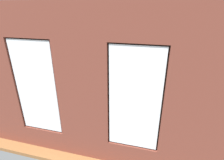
# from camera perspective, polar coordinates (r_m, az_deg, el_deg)

# --- Properties ---
(ground_plane) EXTENTS (6.92, 5.95, 0.10)m
(ground_plane) POSITION_cam_1_polar(r_m,az_deg,el_deg) (6.69, 0.42, -7.70)
(ground_plane) COLOR brown
(brick_wall_with_windows) EXTENTS (6.32, 0.30, 3.46)m
(brick_wall_with_windows) POSITION_cam_1_polar(r_m,az_deg,el_deg) (3.69, -9.60, -3.65)
(brick_wall_with_windows) COLOR brown
(brick_wall_with_windows) RESTS_ON ground_plane
(white_wall_right) EXTENTS (0.10, 4.95, 3.46)m
(white_wall_right) POSITION_cam_1_polar(r_m,az_deg,el_deg) (7.22, -24.89, 7.79)
(white_wall_right) COLOR white
(white_wall_right) RESTS_ON ground_plane
(couch_by_window) EXTENTS (1.87, 0.87, 0.80)m
(couch_by_window) POSITION_cam_1_polar(r_m,az_deg,el_deg) (5.10, -10.87, -13.88)
(couch_by_window) COLOR black
(couch_by_window) RESTS_ON ground_plane
(couch_left) EXTENTS (1.00, 1.79, 0.80)m
(couch_left) POSITION_cam_1_polar(r_m,az_deg,el_deg) (6.11, 22.72, -8.72)
(couch_left) COLOR black
(couch_left) RESTS_ON ground_plane
(coffee_table) EXTENTS (1.34, 0.90, 0.43)m
(coffee_table) POSITION_cam_1_polar(r_m,az_deg,el_deg) (6.86, 2.93, -2.85)
(coffee_table) COLOR olive
(coffee_table) RESTS_ON ground_plane
(cup_ceramic) EXTENTS (0.07, 0.07, 0.09)m
(cup_ceramic) POSITION_cam_1_polar(r_m,az_deg,el_deg) (6.95, 1.79, -1.63)
(cup_ceramic) COLOR #33567F
(cup_ceramic) RESTS_ON coffee_table
(candle_jar) EXTENTS (0.08, 0.08, 0.11)m
(candle_jar) POSITION_cam_1_polar(r_m,az_deg,el_deg) (6.90, 6.22, -1.84)
(candle_jar) COLOR #B7333D
(candle_jar) RESTS_ON coffee_table
(remote_silver) EXTENTS (0.17, 0.13, 0.02)m
(remote_silver) POSITION_cam_1_polar(r_m,az_deg,el_deg) (6.70, 3.54, -2.97)
(remote_silver) COLOR #B2B2B7
(remote_silver) RESTS_ON coffee_table
(media_console) EXTENTS (1.26, 0.42, 0.50)m
(media_console) POSITION_cam_1_polar(r_m,az_deg,el_deg) (7.45, -21.65, -3.45)
(media_console) COLOR black
(media_console) RESTS_ON ground_plane
(tv_flatscreen) EXTENTS (0.93, 0.20, 0.65)m
(tv_flatscreen) POSITION_cam_1_polar(r_m,az_deg,el_deg) (7.23, -22.30, 0.67)
(tv_flatscreen) COLOR black
(tv_flatscreen) RESTS_ON media_console
(papasan_chair) EXTENTS (1.02, 1.02, 0.66)m
(papasan_chair) POSITION_cam_1_polar(r_m,az_deg,el_deg) (7.79, 3.37, 0.78)
(papasan_chair) COLOR olive
(papasan_chair) RESTS_ON ground_plane
(potted_plant_corner_near_left) EXTENTS (0.52, 0.52, 0.81)m
(potted_plant_corner_near_left) POSITION_cam_1_polar(r_m,az_deg,el_deg) (8.15, 22.18, 0.88)
(potted_plant_corner_near_left) COLOR brown
(potted_plant_corner_near_left) RESTS_ON ground_plane
(potted_plant_between_couches) EXTENTS (0.77, 0.77, 0.97)m
(potted_plant_between_couches) POSITION_cam_1_polar(r_m,az_deg,el_deg) (4.59, 5.34, -13.07)
(potted_plant_between_couches) COLOR beige
(potted_plant_between_couches) RESTS_ON ground_plane
(potted_plant_by_left_couch) EXTENTS (0.30, 0.30, 0.53)m
(potted_plant_by_left_couch) POSITION_cam_1_polar(r_m,az_deg,el_deg) (7.21, 18.48, -3.00)
(potted_plant_by_left_couch) COLOR #47423D
(potted_plant_by_left_couch) RESTS_ON ground_plane
(potted_plant_corner_far_left) EXTENTS (1.04, 0.95, 1.25)m
(potted_plant_corner_far_left) POSITION_cam_1_polar(r_m,az_deg,el_deg) (4.59, 27.69, -15.56)
(potted_plant_corner_far_left) COLOR #47423D
(potted_plant_corner_far_left) RESTS_ON ground_plane
(potted_plant_foreground_right) EXTENTS (1.01, 0.97, 1.23)m
(potted_plant_foreground_right) POSITION_cam_1_polar(r_m,az_deg,el_deg) (8.94, -12.24, 3.85)
(potted_plant_foreground_right) COLOR #9E5638
(potted_plant_foreground_right) RESTS_ON ground_plane
(potted_plant_near_tv) EXTENTS (0.48, 0.48, 0.86)m
(potted_plant_near_tv) POSITION_cam_1_polar(r_m,az_deg,el_deg) (6.25, -23.59, -5.65)
(potted_plant_near_tv) COLOR brown
(potted_plant_near_tv) RESTS_ON ground_plane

